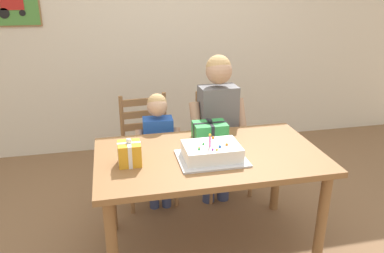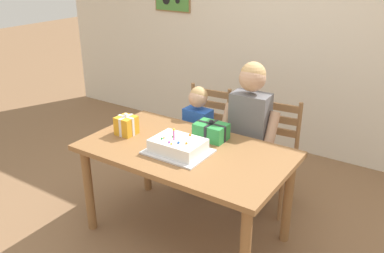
# 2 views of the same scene
# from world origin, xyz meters

# --- Properties ---
(ground_plane) EXTENTS (20.00, 20.00, 0.00)m
(ground_plane) POSITION_xyz_m (0.00, 0.00, 0.00)
(ground_plane) COLOR #846042
(back_wall) EXTENTS (6.40, 0.11, 2.60)m
(back_wall) POSITION_xyz_m (-0.01, 1.97, 1.30)
(back_wall) COLOR silver
(back_wall) RESTS_ON ground
(dining_table) EXTENTS (1.52, 0.87, 0.75)m
(dining_table) POSITION_xyz_m (0.00, 0.00, 0.65)
(dining_table) COLOR olive
(dining_table) RESTS_ON ground
(birthday_cake) EXTENTS (0.44, 0.34, 0.19)m
(birthday_cake) POSITION_xyz_m (-0.01, -0.08, 0.80)
(birthday_cake) COLOR silver
(birthday_cake) RESTS_ON dining_table
(gift_box_red_large) EXTENTS (0.15, 0.15, 0.18)m
(gift_box_red_large) POSITION_xyz_m (-0.53, -0.04, 0.83)
(gift_box_red_large) COLOR gold
(gift_box_red_large) RESTS_ON dining_table
(gift_box_beside_cake) EXTENTS (0.25, 0.18, 0.16)m
(gift_box_beside_cake) POSITION_xyz_m (0.07, 0.25, 0.82)
(gift_box_beside_cake) COLOR #2D8E42
(gift_box_beside_cake) RESTS_ON dining_table
(chair_left) EXTENTS (0.45, 0.45, 0.92)m
(chair_left) POSITION_xyz_m (-0.34, 0.79, 0.47)
(chair_left) COLOR #996B42
(chair_left) RESTS_ON ground
(chair_right) EXTENTS (0.46, 0.46, 0.92)m
(chair_right) POSITION_xyz_m (0.33, 0.79, 0.47)
(chair_right) COLOR #996B42
(chair_right) RESTS_ON ground
(child_older) EXTENTS (0.48, 0.27, 1.30)m
(child_older) POSITION_xyz_m (0.22, 0.59, 0.79)
(child_older) COLOR #38426B
(child_older) RESTS_ON ground
(child_younger) EXTENTS (0.37, 0.22, 1.02)m
(child_younger) POSITION_xyz_m (-0.27, 0.59, 0.62)
(child_younger) COLOR #38426B
(child_younger) RESTS_ON ground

